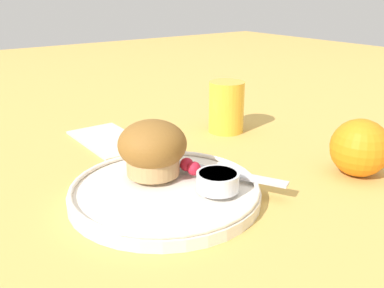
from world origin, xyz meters
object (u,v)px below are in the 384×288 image
at_px(muffin, 153,148).
at_px(orange_fruit, 360,148).
at_px(butter_knife, 213,171).
at_px(juice_glass, 226,107).

xyz_separation_m(muffin, orange_fruit, (0.13, 0.25, -0.01)).
xyz_separation_m(butter_knife, juice_glass, (-0.16, 0.16, 0.02)).
distance_m(butter_knife, juice_glass, 0.23).
distance_m(butter_knife, orange_fruit, 0.20).
bearing_deg(muffin, juice_glass, 118.38).
relative_size(muffin, orange_fruit, 1.09).
xyz_separation_m(muffin, juice_glass, (-0.12, 0.22, -0.01)).
height_order(muffin, orange_fruit, muffin).
bearing_deg(butter_knife, orange_fruit, 36.64).
height_order(muffin, juice_glass, same).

